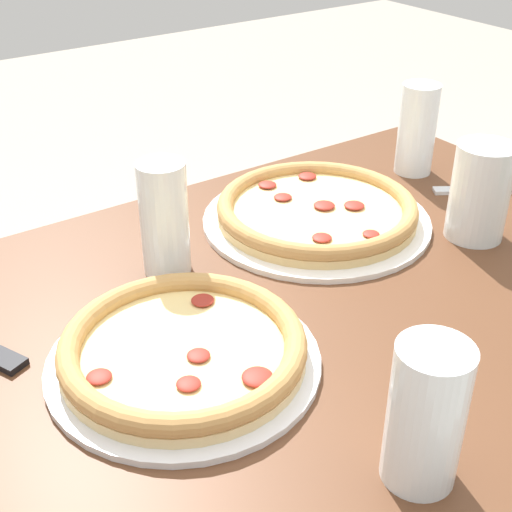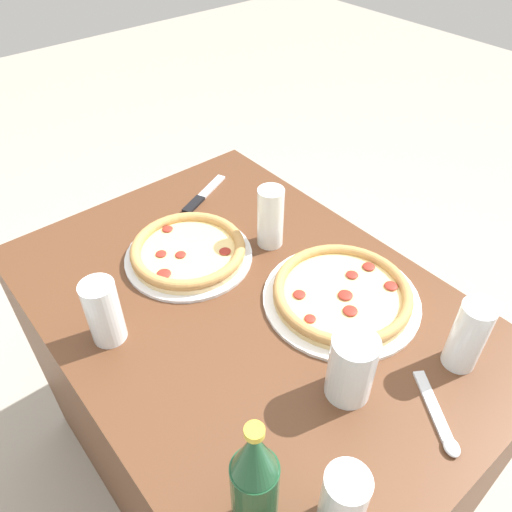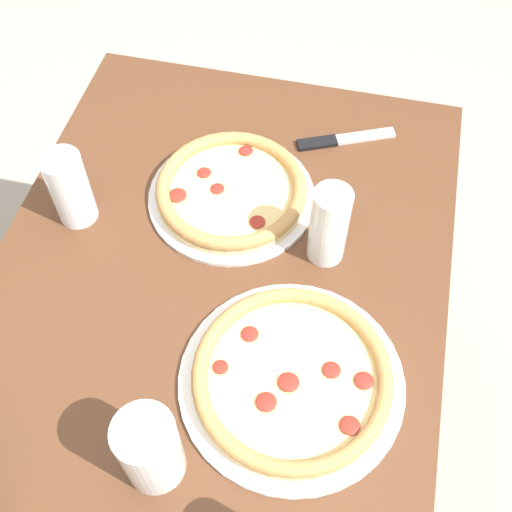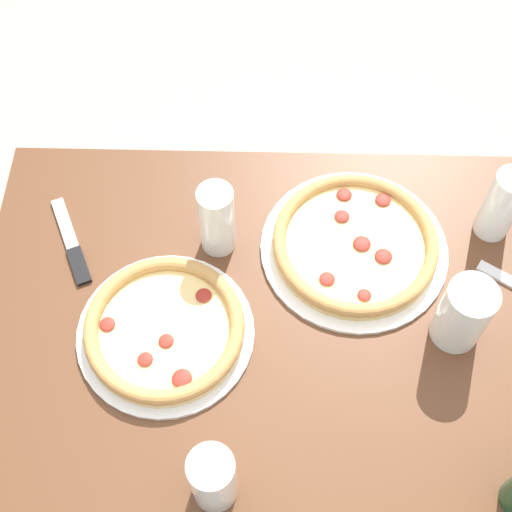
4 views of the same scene
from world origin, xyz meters
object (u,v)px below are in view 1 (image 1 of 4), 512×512
(glass_orange_juice, at_px, (481,198))
(glass_mango_juice, at_px, (165,222))
(glass_iced_tea, at_px, (425,421))
(glass_cola, at_px, (416,133))
(spoon, at_px, (497,189))
(pizza_veggie, at_px, (183,351))
(pizza_pepperoni, at_px, (317,211))

(glass_orange_juice, height_order, glass_mango_juice, glass_mango_juice)
(glass_iced_tea, bearing_deg, glass_cola, 45.01)
(spoon, bearing_deg, glass_cola, 111.79)
(pizza_veggie, bearing_deg, glass_orange_juice, 1.45)
(pizza_pepperoni, xyz_separation_m, glass_iced_tea, (-0.22, -0.42, 0.04))
(glass_orange_juice, relative_size, glass_mango_juice, 0.91)
(pizza_veggie, distance_m, glass_mango_juice, 0.20)
(glass_cola, relative_size, glass_mango_juice, 0.99)
(glass_mango_juice, bearing_deg, spoon, -9.54)
(glass_cola, relative_size, spoon, 0.98)
(pizza_veggie, height_order, glass_iced_tea, glass_iced_tea)
(glass_orange_juice, height_order, spoon, glass_orange_juice)
(glass_orange_juice, xyz_separation_m, spoon, (0.14, 0.08, -0.06))
(glass_cola, bearing_deg, glass_iced_tea, -134.99)
(glass_iced_tea, relative_size, spoon, 0.93)
(pizza_pepperoni, xyz_separation_m, glass_cola, (0.25, 0.05, 0.05))
(glass_orange_juice, bearing_deg, pizza_pepperoni, 134.88)
(pizza_veggie, distance_m, pizza_pepperoni, 0.36)
(pizza_pepperoni, bearing_deg, pizza_veggie, -151.80)
(pizza_pepperoni, relative_size, spoon, 2.18)
(glass_cola, height_order, glass_mango_juice, glass_mango_juice)
(glass_iced_tea, bearing_deg, pizza_pepperoni, 61.97)
(pizza_veggie, bearing_deg, pizza_pepperoni, 28.20)
(pizza_pepperoni, distance_m, spoon, 0.31)
(glass_mango_juice, bearing_deg, glass_iced_tea, -87.79)
(glass_iced_tea, relative_size, glass_cola, 0.94)
(pizza_pepperoni, height_order, glass_mango_juice, glass_mango_juice)
(pizza_veggie, relative_size, pizza_pepperoni, 0.89)
(glass_mango_juice, distance_m, spoon, 0.55)
(pizza_veggie, distance_m, glass_iced_tea, 0.27)
(glass_iced_tea, height_order, spoon, glass_iced_tea)
(pizza_veggie, height_order, spoon, pizza_veggie)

